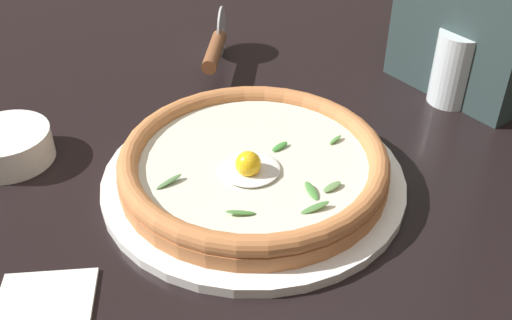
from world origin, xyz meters
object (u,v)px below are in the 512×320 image
Objects in this scene: pizza at (256,162)px; drinking_glass at (454,73)px; side_bowl at (9,146)px; pizza_cutter at (216,46)px.

pizza is 2.98× the size of drinking_glass.
pizza reaches higher than side_bowl.
drinking_glass reaches higher than pizza_cutter.
drinking_glass reaches higher than pizza.
pizza_cutter reaches higher than side_bowl.
side_bowl is at bearing 154.63° from drinking_glass.
drinking_glass is (0.54, -0.25, 0.02)m from side_bowl.
pizza is 0.29m from pizza_cutter.
pizza is at bearing -47.76° from side_bowl.
drinking_glass is at bearing -4.86° from pizza.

